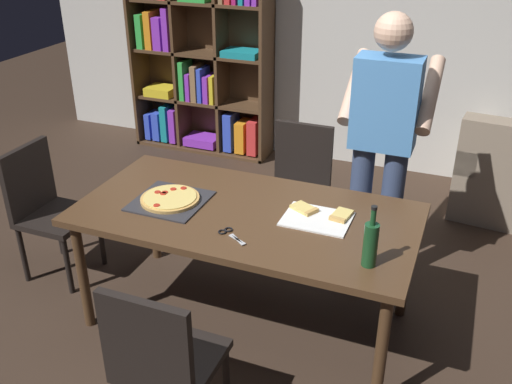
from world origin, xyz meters
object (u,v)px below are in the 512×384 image
object	(u,v)px
pepperoni_pizza_on_tray	(170,199)
wine_bottle	(370,243)
dining_table	(246,222)
chair_near_camera	(162,359)
bookshelf	(199,56)
person_serving_pizza	(383,138)
kitchen_scissors	(230,234)
chair_far_side	(298,180)
chair_left_end	(45,204)

from	to	relation	value
pepperoni_pizza_on_tray	wine_bottle	distance (m)	1.21
pepperoni_pizza_on_tray	dining_table	bearing A→B (deg)	6.94
chair_near_camera	bookshelf	bearing A→B (deg)	113.95
person_serving_pizza	pepperoni_pizza_on_tray	size ratio (longest dim) A/B	4.41
kitchen_scissors	chair_far_side	bearing A→B (deg)	90.79
chair_far_side	person_serving_pizza	bearing A→B (deg)	-20.36
dining_table	wine_bottle	xyz separation A→B (m)	(0.74, -0.27, 0.19)
wine_bottle	person_serving_pizza	bearing A→B (deg)	98.22
chair_near_camera	wine_bottle	xyz separation A→B (m)	(0.74, 0.69, 0.36)
chair_near_camera	chair_left_end	bearing A→B (deg)	146.08
wine_bottle	kitchen_scissors	bearing A→B (deg)	179.55
bookshelf	pepperoni_pizza_on_tray	xyz separation A→B (m)	(1.04, -2.43, -0.17)
person_serving_pizza	wine_bottle	distance (m)	1.03
kitchen_scissors	chair_left_end	bearing A→B (deg)	169.78
chair_far_side	wine_bottle	distance (m)	1.48
bookshelf	pepperoni_pizza_on_tray	bearing A→B (deg)	-66.93
chair_far_side	chair_left_end	size ratio (longest dim) A/B	1.00
bookshelf	person_serving_pizza	world-z (taller)	bookshelf
chair_near_camera	kitchen_scissors	bearing A→B (deg)	88.62
chair_left_end	chair_near_camera	bearing A→B (deg)	-33.92
bookshelf	kitchen_scissors	bearing A→B (deg)	-60.38
dining_table	chair_left_end	world-z (taller)	chair_left_end
chair_left_end	pepperoni_pizza_on_tray	world-z (taller)	chair_left_end
kitchen_scissors	chair_near_camera	bearing A→B (deg)	-91.38
dining_table	pepperoni_pizza_on_tray	xyz separation A→B (m)	(-0.45, -0.05, 0.08)
chair_far_side	person_serving_pizza	xyz separation A→B (m)	(0.59, -0.22, 0.49)
chair_left_end	pepperoni_pizza_on_tray	distance (m)	1.02
pepperoni_pizza_on_tray	wine_bottle	world-z (taller)	wine_bottle
person_serving_pizza	wine_bottle	xyz separation A→B (m)	(0.15, -1.01, -0.13)
person_serving_pizza	wine_bottle	world-z (taller)	person_serving_pizza
chair_far_side	wine_bottle	world-z (taller)	wine_bottle
chair_near_camera	wine_bottle	world-z (taller)	wine_bottle
wine_bottle	chair_left_end	bearing A→B (deg)	173.00
chair_far_side	bookshelf	bearing A→B (deg)	136.32
bookshelf	person_serving_pizza	xyz separation A→B (m)	(2.08, -1.64, 0.06)
wine_bottle	kitchen_scissors	size ratio (longest dim) A/B	1.65
chair_far_side	bookshelf	xyz separation A→B (m)	(-1.48, 1.42, 0.43)
dining_table	person_serving_pizza	world-z (taller)	person_serving_pizza
person_serving_pizza	kitchen_scissors	size ratio (longest dim) A/B	9.16
chair_left_end	person_serving_pizza	distance (m)	2.21
dining_table	kitchen_scissors	xyz separation A→B (m)	(0.02, -0.26, 0.07)
dining_table	pepperoni_pizza_on_tray	bearing A→B (deg)	-173.06
bookshelf	wine_bottle	bearing A→B (deg)	-49.95
bookshelf	kitchen_scissors	world-z (taller)	bookshelf
chair_far_side	kitchen_scissors	distance (m)	1.25
dining_table	wine_bottle	distance (m)	0.81
chair_near_camera	pepperoni_pizza_on_tray	bearing A→B (deg)	116.27
chair_near_camera	bookshelf	world-z (taller)	bookshelf
person_serving_pizza	pepperoni_pizza_on_tray	distance (m)	1.33
chair_near_camera	person_serving_pizza	distance (m)	1.87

